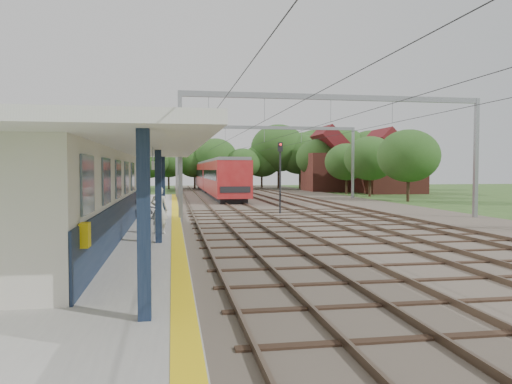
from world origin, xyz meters
TOP-DOWN VIEW (x-y plane):
  - ground at (0.00, 0.00)m, footprint 160.00×160.00m
  - ballast_bed at (4.00, 30.00)m, footprint 18.00×90.00m
  - platform at (-7.50, 14.00)m, footprint 5.00×52.00m
  - yellow_stripe at (-5.25, 14.00)m, footprint 0.45×52.00m
  - station_building at (-8.88, 7.00)m, footprint 3.41×18.00m
  - canopy at (-7.77, 6.00)m, footprint 6.40×20.00m
  - rail_tracks at (1.50, 30.00)m, footprint 11.80×88.00m
  - catenary_system at (3.39, 25.28)m, footprint 17.22×88.00m
  - tree_band at (3.84, 57.12)m, footprint 31.72×30.88m
  - house_near at (21.00, 46.00)m, footprint 7.00×6.12m
  - house_far at (16.00, 52.00)m, footprint 8.00×6.12m
  - person at (-5.94, 8.49)m, footprint 0.77×0.61m
  - bicycle at (-6.96, 14.26)m, footprint 1.76×0.89m
  - train at (-0.50, 45.63)m, footprint 2.89×35.98m
  - signal_post at (1.35, 19.51)m, footprint 0.35×0.30m

SIDE VIEW (x-z plane):
  - ground at x=0.00m, z-range 0.00..0.00m
  - ballast_bed at x=4.00m, z-range 0.00..0.10m
  - platform at x=-7.50m, z-range 0.00..0.35m
  - rail_tracks at x=1.50m, z-range 0.10..0.25m
  - yellow_stripe at x=-5.25m, z-range 0.35..0.36m
  - bicycle at x=-6.96m, z-range 0.35..1.37m
  - person at x=-5.94m, z-range 0.35..2.22m
  - station_building at x=-8.88m, z-range 0.34..3.74m
  - train at x=-0.50m, z-range 0.22..4.02m
  - signal_post at x=1.35m, z-range 0.66..5.26m
  - house_near at x=21.00m, z-range -0.96..6.93m
  - house_far at x=16.00m, z-range -1.09..7.56m
  - canopy at x=-7.77m, z-range 1.92..5.36m
  - tree_band at x=3.84m, z-range 0.51..9.33m
  - catenary_system at x=3.39m, z-range 2.01..9.01m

